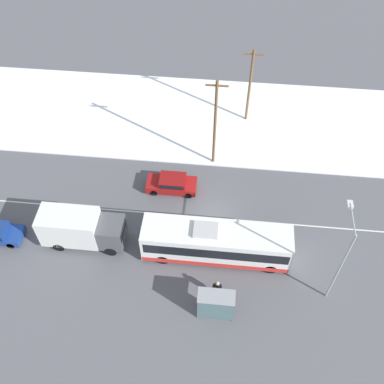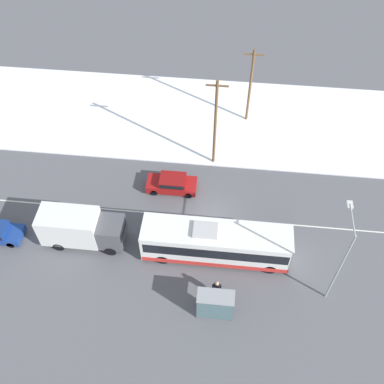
{
  "view_description": "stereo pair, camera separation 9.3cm",
  "coord_description": "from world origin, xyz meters",
  "px_view_note": "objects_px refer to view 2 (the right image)",
  "views": [
    {
      "loc": [
        0.57,
        -21.92,
        30.1
      ],
      "look_at": [
        -1.79,
        1.46,
        1.4
      ],
      "focal_mm": 42.0,
      "sensor_mm": 36.0,
      "label": 1
    },
    {
      "loc": [
        0.66,
        -21.91,
        30.1
      ],
      "look_at": [
        -1.79,
        1.46,
        1.4
      ],
      "focal_mm": 42.0,
      "sensor_mm": 36.0,
      "label": 2
    }
  ],
  "objects_px": {
    "city_bus": "(216,243)",
    "utility_pole_roadside": "(215,123)",
    "pedestrian_at_stop": "(217,287)",
    "sedan_car": "(172,183)",
    "streetlamp": "(342,254)",
    "box_truck": "(80,228)",
    "bus_shelter": "(215,305)",
    "utility_pole_snowlot": "(250,86)"
  },
  "relations": [
    {
      "from": "pedestrian_at_stop",
      "to": "utility_pole_roadside",
      "type": "bearing_deg",
      "value": 95.16
    },
    {
      "from": "city_bus",
      "to": "utility_pole_roadside",
      "type": "relative_size",
      "value": 1.23
    },
    {
      "from": "city_bus",
      "to": "sedan_car",
      "type": "distance_m",
      "value": 7.53
    },
    {
      "from": "sedan_car",
      "to": "utility_pole_roadside",
      "type": "xyz_separation_m",
      "value": [
        3.3,
        3.59,
        3.94
      ]
    },
    {
      "from": "city_bus",
      "to": "pedestrian_at_stop",
      "type": "distance_m",
      "value": 3.45
    },
    {
      "from": "city_bus",
      "to": "pedestrian_at_stop",
      "type": "bearing_deg",
      "value": -84.8
    },
    {
      "from": "utility_pole_snowlot",
      "to": "utility_pole_roadside",
      "type": "bearing_deg",
      "value": -114.86
    },
    {
      "from": "pedestrian_at_stop",
      "to": "streetlamp",
      "type": "height_order",
      "value": "streetlamp"
    },
    {
      "from": "box_truck",
      "to": "pedestrian_at_stop",
      "type": "distance_m",
      "value": 11.38
    },
    {
      "from": "box_truck",
      "to": "utility_pole_roadside",
      "type": "bearing_deg",
      "value": 45.04
    },
    {
      "from": "city_bus",
      "to": "box_truck",
      "type": "relative_size",
      "value": 1.74
    },
    {
      "from": "sedan_car",
      "to": "pedestrian_at_stop",
      "type": "relative_size",
      "value": 2.32
    },
    {
      "from": "sedan_car",
      "to": "pedestrian_at_stop",
      "type": "xyz_separation_m",
      "value": [
        4.49,
        -9.61,
        0.34
      ]
    },
    {
      "from": "bus_shelter",
      "to": "box_truck",
      "type": "bearing_deg",
      "value": 154.2
    },
    {
      "from": "sedan_car",
      "to": "bus_shelter",
      "type": "distance_m",
      "value": 12.1
    },
    {
      "from": "box_truck",
      "to": "utility_pole_roadside",
      "type": "relative_size",
      "value": 0.71
    },
    {
      "from": "pedestrian_at_stop",
      "to": "utility_pole_roadside",
      "type": "height_order",
      "value": "utility_pole_roadside"
    },
    {
      "from": "streetlamp",
      "to": "bus_shelter",
      "type": "bearing_deg",
      "value": -160.32
    },
    {
      "from": "sedan_car",
      "to": "utility_pole_roadside",
      "type": "height_order",
      "value": "utility_pole_roadside"
    },
    {
      "from": "pedestrian_at_stop",
      "to": "city_bus",
      "type": "bearing_deg",
      "value": 95.2
    },
    {
      "from": "sedan_car",
      "to": "utility_pole_snowlot",
      "type": "relative_size",
      "value": 0.54
    },
    {
      "from": "streetlamp",
      "to": "utility_pole_snowlot",
      "type": "bearing_deg",
      "value": 109.18
    },
    {
      "from": "pedestrian_at_stop",
      "to": "sedan_car",
      "type": "bearing_deg",
      "value": 115.06
    },
    {
      "from": "box_truck",
      "to": "utility_pole_snowlot",
      "type": "distance_m",
      "value": 20.18
    },
    {
      "from": "streetlamp",
      "to": "utility_pole_snowlot",
      "type": "relative_size",
      "value": 0.99
    },
    {
      "from": "streetlamp",
      "to": "box_truck",
      "type": "bearing_deg",
      "value": 172.82
    },
    {
      "from": "box_truck",
      "to": "city_bus",
      "type": "bearing_deg",
      "value": -1.09
    },
    {
      "from": "sedan_car",
      "to": "streetlamp",
      "type": "distance_m",
      "value": 15.56
    },
    {
      "from": "pedestrian_at_stop",
      "to": "streetlamp",
      "type": "xyz_separation_m",
      "value": [
        7.94,
        1.25,
        3.85
      ]
    },
    {
      "from": "pedestrian_at_stop",
      "to": "utility_pole_roadside",
      "type": "relative_size",
      "value": 0.2
    },
    {
      "from": "streetlamp",
      "to": "utility_pole_snowlot",
      "type": "height_order",
      "value": "utility_pole_snowlot"
    },
    {
      "from": "utility_pole_roadside",
      "to": "city_bus",
      "type": "bearing_deg",
      "value": -84.86
    },
    {
      "from": "streetlamp",
      "to": "utility_pole_roadside",
      "type": "relative_size",
      "value": 0.87
    },
    {
      "from": "pedestrian_at_stop",
      "to": "bus_shelter",
      "type": "distance_m",
      "value": 1.68
    },
    {
      "from": "box_truck",
      "to": "pedestrian_at_stop",
      "type": "height_order",
      "value": "box_truck"
    },
    {
      "from": "city_bus",
      "to": "bus_shelter",
      "type": "xyz_separation_m",
      "value": [
        0.3,
        -5.0,
        0.06
      ]
    },
    {
      "from": "box_truck",
      "to": "bus_shelter",
      "type": "height_order",
      "value": "box_truck"
    },
    {
      "from": "city_bus",
      "to": "utility_pole_snowlot",
      "type": "relative_size",
      "value": 1.4
    },
    {
      "from": "city_bus",
      "to": "bus_shelter",
      "type": "bearing_deg",
      "value": -86.62
    },
    {
      "from": "pedestrian_at_stop",
      "to": "box_truck",
      "type": "bearing_deg",
      "value": 161.5
    },
    {
      "from": "streetlamp",
      "to": "utility_pole_snowlot",
      "type": "distance_m",
      "value": 19.16
    },
    {
      "from": "utility_pole_roadside",
      "to": "utility_pole_snowlot",
      "type": "height_order",
      "value": "utility_pole_roadside"
    }
  ]
}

